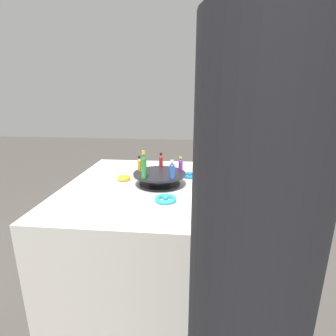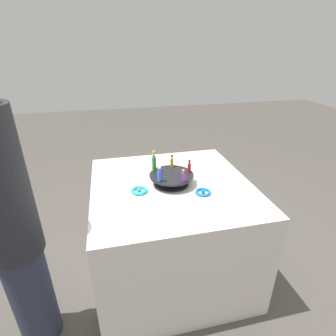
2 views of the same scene
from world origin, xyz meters
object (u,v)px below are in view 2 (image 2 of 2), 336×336
Objects in this scene: ribbon_bow_gold at (172,167)px; person_figure at (11,230)px; bottle_purple at (183,176)px; bottle_blue at (160,175)px; bottle_gold at (172,161)px; bottle_green at (154,162)px; ribbon_bow_blue at (203,192)px; display_stand at (171,178)px; ribbon_bow_teal at (139,190)px; bottle_red at (189,167)px.

person_figure is (0.56, -0.99, 0.01)m from ribbon_bow_gold.
bottle_purple is 0.15m from bottle_blue.
bottle_gold is 0.58× the size of bottle_green.
display_stand is at bearing -135.45° from ribbon_bow_blue.
ribbon_bow_teal is at bearing -75.45° from display_stand.
bottle_red reaches higher than ribbon_bow_blue.
ribbon_bow_blue is at bearing 49.00° from bottle_green.
ribbon_bow_blue is at bearing 14.55° from ribbon_bow_gold.
bottle_gold is (-0.12, -0.10, 0.00)m from bottle_red.
bottle_gold is at bearing 5.75° from person_figure.
ribbon_bow_teal is 0.42m from ribbon_bow_gold.
ribbon_bow_blue is at bearing 44.55° from display_stand.
bottle_red is 0.58× the size of bottle_green.
bottle_red is 0.05× the size of person_figure.
bottle_green is at bearing -176.59° from bottle_blue.
bottle_green is 1.48× the size of bottle_blue.
ribbon_bow_blue is at bearing -11.46° from person_figure.
ribbon_bow_blue is at bearing 12.94° from bottle_red.
ribbon_bow_gold is at bearing 152.51° from bottle_blue.
ribbon_bow_gold is (-0.35, 0.02, -0.10)m from bottle_purple.
ribbon_bow_teal is at bearing -98.79° from bottle_blue.
bottle_blue is 0.30m from ribbon_bow_blue.
bottle_purple reaches higher than ribbon_bow_teal.
bottle_purple is 0.37m from ribbon_bow_gold.
bottle_blue is at bearing -2.88° from person_figure.
bottle_green is 0.15m from bottle_blue.
display_stand is 0.15m from bottle_purple.
display_stand is at bearing 57.41° from bottle_green.
bottle_gold is 0.06× the size of person_figure.
ribbon_bow_gold is 1.14m from person_figure.
bottle_purple is 0.84× the size of ribbon_bow_blue.
bottle_green is 0.22m from ribbon_bow_teal.
ribbon_bow_teal is at bearing -79.31° from bottle_red.
person_figure is (0.45, -0.95, -0.09)m from bottle_gold.
bottle_purple is at bearing 75.41° from bottle_blue.
person_figure is at bearing -60.27° from ribbon_bow_gold.
ribbon_bow_teal is (0.18, -0.27, -0.10)m from bottle_gold.
person_figure is (0.34, -1.05, -0.09)m from bottle_red.
bottle_purple is 1.00m from person_figure.
bottle_blue is 0.18m from ribbon_bow_teal.
person_figure reaches higher than bottle_purple.
person_figure reaches higher than bottle_gold.
ribbon_bow_blue is (0.18, 0.04, -0.10)m from bottle_red.
bottle_green reaches higher than bottle_gold.
bottle_purple is at bearing -32.59° from bottle_red.
display_stand is at bearing -86.59° from bottle_red.
bottle_green is (-0.19, -0.15, 0.03)m from bottle_purple.
bottle_green is 1.40× the size of ribbon_bow_teal.
person_figure reaches higher than ribbon_bow_teal.
bottle_red is 0.25m from bottle_green.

